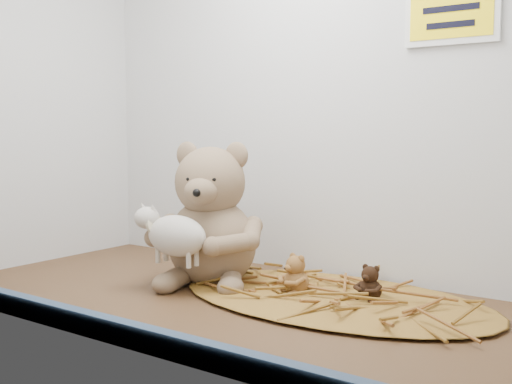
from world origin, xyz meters
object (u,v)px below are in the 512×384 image
Objects in this scene: main_teddy at (211,213)px; mini_teddy_tan at (296,272)px; mini_teddy_brown at (370,281)px; toy_lamb at (177,236)px.

main_teddy is 3.87× the size of mini_teddy_tan.
mini_teddy_tan reaches higher than mini_teddy_brown.
mini_teddy_brown is at bearing -16.93° from main_teddy.
main_teddy reaches higher than mini_teddy_brown.
toy_lamb is 2.69× the size of mini_teddy_brown.
main_teddy is 11.15cm from toy_lamb.
main_teddy is at bearing 90.00° from toy_lamb.
mini_teddy_brown is at bearing 39.59° from mini_teddy_tan.
toy_lamb reaches higher than mini_teddy_brown.
main_teddy is 23.20cm from mini_teddy_tan.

